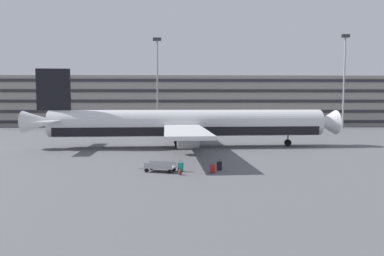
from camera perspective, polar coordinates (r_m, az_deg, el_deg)
name	(u,v)px	position (r m, az deg, el deg)	size (l,w,h in m)	color
ground_plane	(152,146)	(46.34, -6.79, -3.06)	(600.00, 600.00, 0.00)	#5B5B60
terminal_structure	(169,101)	(91.81, -3.97, 4.51)	(165.22, 19.22, 12.44)	gray
airliner	(185,124)	(44.94, -1.13, 0.62)	(41.63, 33.80, 10.23)	silver
light_mast_left	(157,76)	(75.99, -5.85, 8.67)	(1.80, 0.50, 20.07)	gray
light_mast_center_left	(344,74)	(83.65, 24.24, 8.23)	(1.80, 0.50, 20.96)	gray
suitcase_scuffed	(212,168)	(28.79, 3.39, -6.80)	(0.50, 0.45, 0.85)	#B21E23
suitcase_upright	(181,167)	(29.33, -1.94, -6.55)	(0.49, 0.39, 1.00)	#147266
suitcase_navy	(219,166)	(29.88, 4.62, -6.32)	(0.45, 0.26, 0.97)	black
backpack_silver	(180,172)	(28.04, -2.05, -7.43)	(0.36, 0.35, 0.55)	#592619
baggage_cart	(160,167)	(29.36, -5.36, -6.53)	(3.36, 1.95, 0.82)	gray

